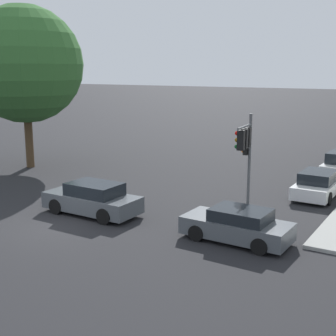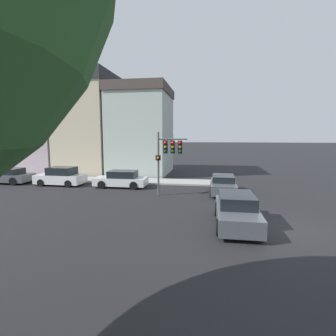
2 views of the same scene
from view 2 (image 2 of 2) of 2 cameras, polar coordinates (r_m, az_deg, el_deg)
ground_plane at (r=13.59m, az=24.05°, el=-11.92°), size 300.00×300.00×0.00m
rowhouse_backdrop at (r=31.35m, az=-15.51°, el=8.33°), size 8.30×17.78×11.14m
traffic_signal at (r=18.45m, az=0.19°, el=3.76°), size 0.74×2.20×4.52m
crossing_car_0 at (r=13.12m, az=14.72°, el=-8.94°), size 4.59×1.99×1.49m
crossing_car_1 at (r=19.97m, az=11.92°, el=-3.57°), size 4.24×1.97×1.32m
parked_car_0 at (r=22.11m, az=-10.11°, el=-2.45°), size 1.91×4.30×1.38m
parked_car_1 at (r=24.54m, az=-22.28°, el=-1.76°), size 2.12×4.13×1.57m
parked_car_2 at (r=27.72m, az=-31.65°, el=-1.48°), size 2.08×4.48×1.35m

